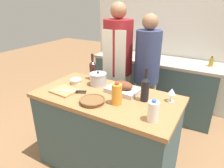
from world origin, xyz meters
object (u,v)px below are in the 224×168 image
mixing_bowl (76,81)px  person_cook_aproned (118,64)px  wicker_basket (92,101)px  knife_chef (73,91)px  milk_jug (153,111)px  wine_glass_left (172,92)px  condiment_bottle_short (211,62)px  condiment_bottle_extra (148,52)px  wine_bottle_dark (145,88)px  condiment_bottle_tall (111,48)px  person_cook_guest (147,73)px  juice_jug (117,94)px  roasting_pan (123,88)px  wine_bottle_green (93,69)px  cutting_board (64,91)px  stock_pot (98,79)px

mixing_bowl → person_cook_aproned: 0.68m
wicker_basket → knife_chef: 0.29m
mixing_bowl → person_cook_aproned: person_cook_aproned is taller
wicker_basket → knife_chef: wicker_basket is taller
milk_jug → wine_glass_left: milk_jug is taller
condiment_bottle_short → wine_glass_left: bearing=-99.1°
mixing_bowl → condiment_bottle_extra: size_ratio=0.61×
mixing_bowl → condiment_bottle_extra: 1.41m
wine_bottle_dark → condiment_bottle_tall: bearing=129.9°
mixing_bowl → wine_glass_left: bearing=5.7°
condiment_bottle_extra → person_cook_guest: (0.25, -0.68, -0.10)m
wine_bottle_dark → condiment_bottle_tall: wine_bottle_dark is taller
wine_glass_left → condiment_bottle_short: bearing=80.9°
condiment_bottle_tall → juice_jug: bearing=-58.2°
condiment_bottle_short → mixing_bowl: bearing=-131.6°
wine_bottle_dark → person_cook_aproned: 0.92m
roasting_pan → wine_bottle_green: 0.49m
wicker_basket → mixing_bowl: 0.51m
roasting_pan → condiment_bottle_extra: 1.33m
person_cook_aproned → condiment_bottle_tall: bearing=113.6°
roasting_pan → juice_jug: 0.26m
condiment_bottle_tall → condiment_bottle_extra: size_ratio=0.74×
cutting_board → condiment_bottle_tall: bearing=103.9°
mixing_bowl → wine_glass_left: size_ratio=1.00×
wine_bottle_green → knife_chef: size_ratio=1.14×
stock_pot → wine_bottle_green: bearing=143.5°
wine_glass_left → person_cook_guest: (-0.46, 0.58, -0.08)m
juice_jug → condiment_bottle_tall: size_ratio=1.33×
condiment_bottle_extra → wine_glass_left: bearing=-60.8°
wine_bottle_green → juice_jug: bearing=-36.1°
juice_jug → wine_bottle_green: bearing=143.9°
wicker_basket → condiment_bottle_short: 1.86m
mixing_bowl → condiment_bottle_tall: condiment_bottle_tall is taller
stock_pot → condiment_bottle_short: stock_pot is taller
cutting_board → stock_pot: size_ratio=1.42×
juice_jug → wine_bottle_dark: wine_bottle_dark is taller
person_cook_guest → roasting_pan: bearing=-100.3°
cutting_board → knife_chef: bearing=11.6°
knife_chef → condiment_bottle_short: bearing=55.6°
wicker_basket → cutting_board: size_ratio=0.90×
condiment_bottle_extra → knife_chef: bearing=-96.6°
condiment_bottle_tall → person_cook_aproned: size_ratio=0.09×
condiment_bottle_extra → wicker_basket: bearing=-86.5°
roasting_pan → mixing_bowl: 0.56m
cutting_board → stock_pot: bearing=58.5°
stock_pot → milk_jug: bearing=-26.7°
mixing_bowl → condiment_bottle_short: size_ratio=0.93×
cutting_board → person_cook_guest: bearing=60.0°
knife_chef → wine_bottle_green: bearing=96.8°
juice_jug → mixing_bowl: bearing=163.3°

